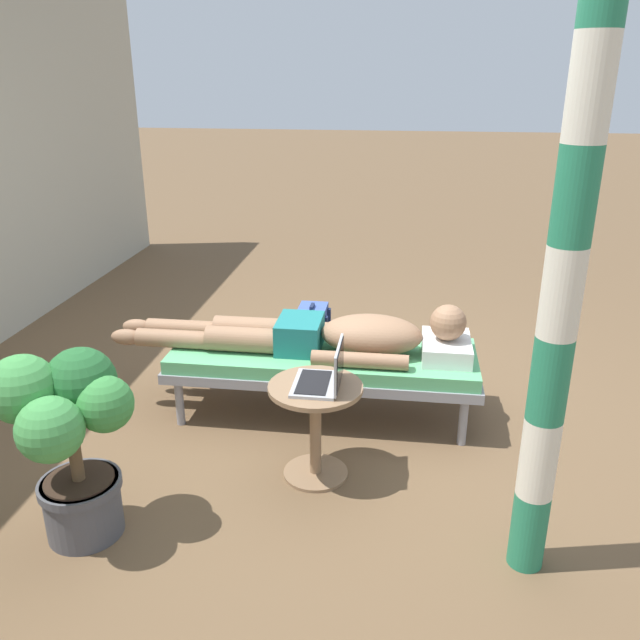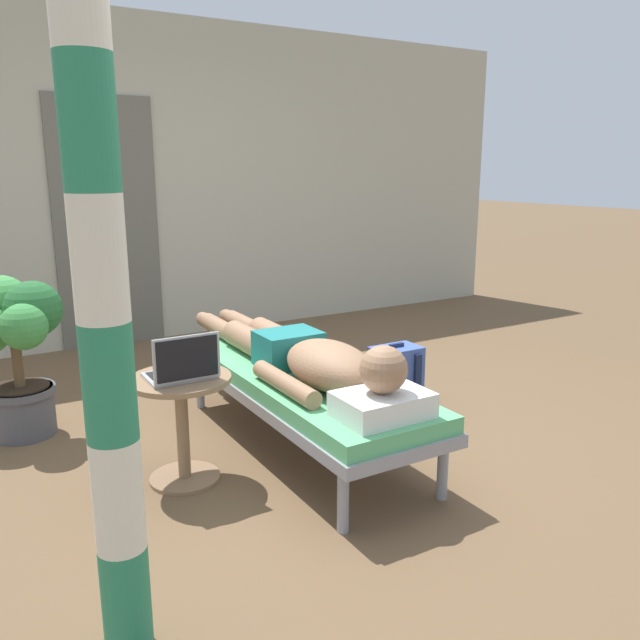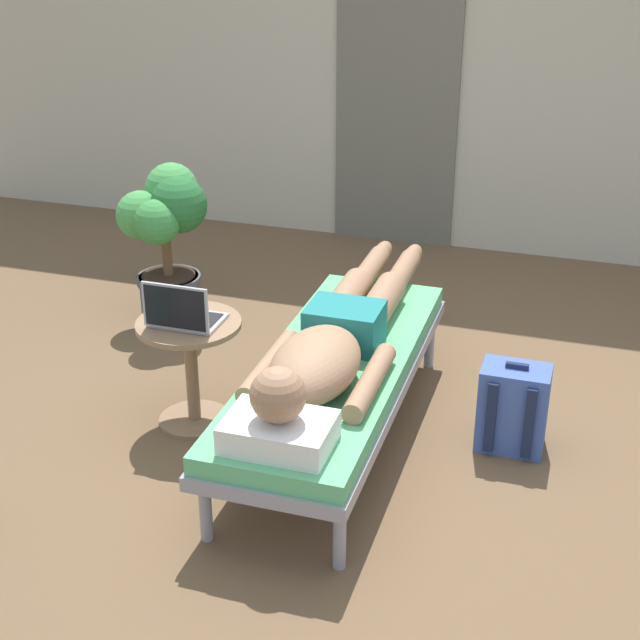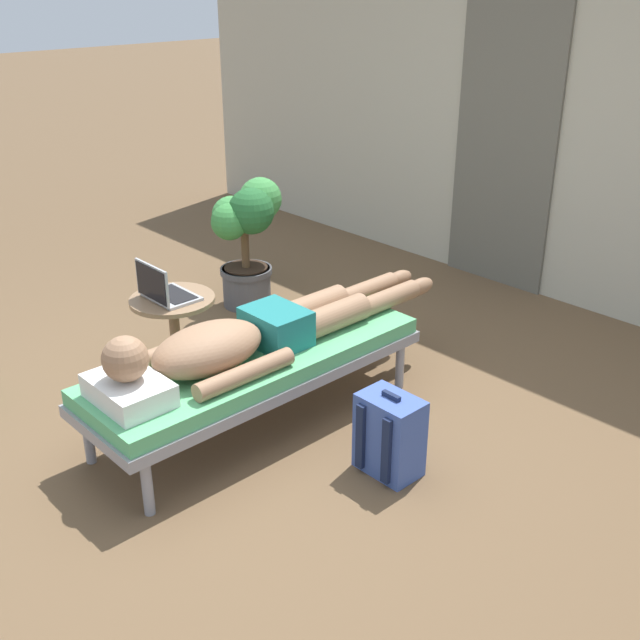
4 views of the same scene
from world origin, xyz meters
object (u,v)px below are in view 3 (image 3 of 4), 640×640
(person_reclining, at_px, (332,343))
(lounge_chair, at_px, (335,373))
(side_table, at_px, (191,355))
(laptop, at_px, (183,315))
(backpack, at_px, (513,408))
(potted_plant, at_px, (166,232))

(person_reclining, bearing_deg, lounge_chair, 90.00)
(lounge_chair, relative_size, side_table, 3.56)
(side_table, xyz_separation_m, laptop, (-0.00, -0.05, 0.23))
(lounge_chair, relative_size, backpack, 4.39)
(laptop, bearing_deg, lounge_chair, 8.43)
(side_table, relative_size, backpack, 1.23)
(lounge_chair, bearing_deg, side_table, -175.85)
(person_reclining, bearing_deg, side_table, -179.79)
(lounge_chair, bearing_deg, laptop, -171.57)
(side_table, distance_m, laptop, 0.23)
(backpack, height_order, potted_plant, potted_plant)
(lounge_chair, height_order, backpack, backpack)
(side_table, xyz_separation_m, backpack, (1.45, 0.24, -0.16))
(backpack, bearing_deg, laptop, -168.70)
(person_reclining, distance_m, side_table, 0.70)
(potted_plant, bearing_deg, person_reclining, -37.90)
(lounge_chair, relative_size, laptop, 6.00)
(person_reclining, height_order, backpack, person_reclining)
(lounge_chair, xyz_separation_m, person_reclining, (-0.00, -0.05, 0.17))
(laptop, height_order, potted_plant, potted_plant)
(lounge_chair, height_order, potted_plant, potted_plant)
(backpack, distance_m, potted_plant, 2.21)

